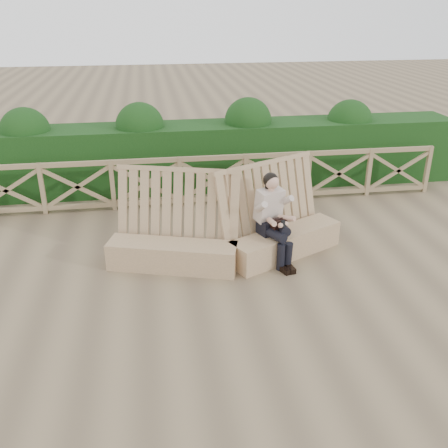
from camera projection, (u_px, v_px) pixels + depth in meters
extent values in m
plane|color=brown|center=(242.00, 285.00, 7.90)|extent=(60.00, 60.00, 0.00)
cube|color=#8F7552|center=(173.00, 255.00, 8.32)|extent=(2.20, 1.11, 0.46)
cube|color=#8F7552|center=(175.00, 217.00, 8.33)|extent=(2.18, 1.06, 1.58)
cube|color=#8F7552|center=(285.00, 243.00, 8.75)|extent=(2.14, 1.41, 0.46)
cube|color=#8F7552|center=(277.00, 208.00, 8.71)|extent=(2.12, 1.36, 1.58)
cube|color=black|center=(270.00, 226.00, 8.55)|extent=(0.48, 0.42, 0.25)
cube|color=#C1AE9F|center=(269.00, 205.00, 8.43)|extent=(0.53, 0.47, 0.59)
sphere|color=tan|center=(272.00, 182.00, 8.22)|extent=(0.31, 0.31, 0.23)
sphere|color=black|center=(271.00, 180.00, 8.24)|extent=(0.33, 0.33, 0.26)
cylinder|color=black|center=(273.00, 234.00, 8.32)|extent=(0.35, 0.54, 0.17)
cylinder|color=black|center=(281.00, 227.00, 8.39)|extent=(0.35, 0.54, 0.18)
cylinder|color=black|center=(281.00, 257.00, 8.26)|extent=(0.17, 0.17, 0.46)
cylinder|color=black|center=(288.00, 256.00, 8.31)|extent=(0.17, 0.17, 0.46)
cube|color=black|center=(284.00, 270.00, 8.26)|extent=(0.19, 0.29, 0.09)
cube|color=black|center=(290.00, 269.00, 8.30)|extent=(0.19, 0.29, 0.09)
cube|color=black|center=(278.00, 224.00, 8.35)|extent=(0.31, 0.25, 0.18)
cube|color=black|center=(284.00, 225.00, 8.18)|extent=(0.11, 0.12, 0.13)
cube|color=olive|center=(213.00, 158.00, 10.62)|extent=(10.10, 0.07, 0.10)
cube|color=olive|center=(213.00, 199.00, 11.00)|extent=(10.10, 0.07, 0.10)
cube|color=black|center=(206.00, 156.00, 11.83)|extent=(12.00, 1.20, 1.50)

